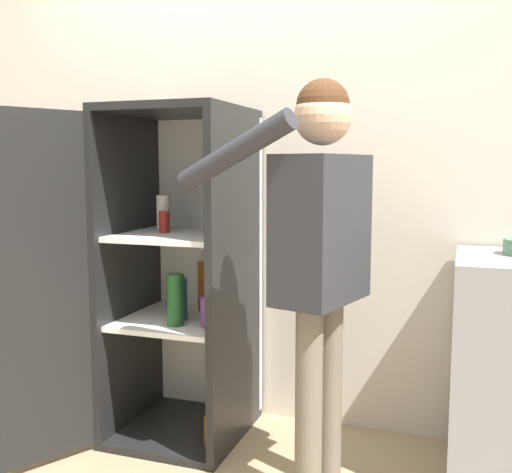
% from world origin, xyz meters
% --- Properties ---
extents(wall_back, '(7.00, 0.06, 2.55)m').
position_xyz_m(wall_back, '(0.00, 0.98, 1.27)').
color(wall_back, beige).
rests_on(wall_back, ground_plane).
extents(refrigerator, '(0.92, 1.15, 1.56)m').
position_xyz_m(refrigerator, '(-0.34, 0.54, 0.78)').
color(refrigerator, black).
rests_on(refrigerator, ground_plane).
extents(person, '(0.70, 0.53, 1.61)m').
position_xyz_m(person, '(0.50, 0.29, 1.03)').
color(person, '#726656').
rests_on(person, ground_plane).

